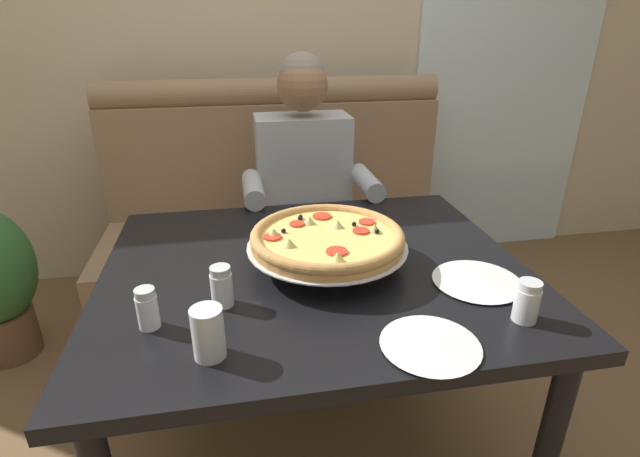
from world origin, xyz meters
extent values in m
plane|color=brown|center=(0.00, 0.00, 0.00)|extent=(16.00, 16.00, 0.00)
cube|color=beige|center=(0.00, 1.54, 1.40)|extent=(6.00, 0.12, 2.80)
cube|color=white|center=(1.39, 1.46, 1.40)|extent=(1.10, 0.02, 2.80)
cube|color=#937556|center=(0.00, 0.84, 0.23)|extent=(1.68, 0.60, 0.46)
cube|color=#937556|center=(0.00, 1.23, 0.69)|extent=(1.68, 0.18, 0.65)
cylinder|color=#937556|center=(0.00, 1.23, 1.06)|extent=(1.68, 0.14, 0.14)
cube|color=black|center=(0.00, 0.00, 0.72)|extent=(1.19, 1.00, 0.04)
cylinder|color=black|center=(-0.53, 0.43, 0.35)|extent=(0.06, 0.06, 0.70)
cylinder|color=black|center=(0.53, 0.43, 0.35)|extent=(0.06, 0.06, 0.70)
cube|color=#2D3342|center=(0.09, 0.59, 0.54)|extent=(0.34, 0.40, 0.15)
cylinder|color=#2D3342|center=(-0.01, 0.34, 0.23)|extent=(0.11, 0.11, 0.46)
cylinder|color=#2D3342|center=(0.19, 0.34, 0.23)|extent=(0.11, 0.11, 0.46)
cube|color=#B2B7C1|center=(0.09, 0.81, 0.74)|extent=(0.40, 0.22, 0.56)
cylinder|color=#B2B7C1|center=(-0.14, 0.59, 0.78)|extent=(0.08, 0.28, 0.08)
cylinder|color=#B2B7C1|center=(0.32, 0.59, 0.78)|extent=(0.08, 0.28, 0.08)
sphere|color=#997051|center=(0.09, 0.79, 1.15)|extent=(0.21, 0.21, 0.21)
sphere|color=gray|center=(0.09, 0.80, 1.18)|extent=(0.19, 0.19, 0.19)
cylinder|color=silver|center=(0.04, -0.12, 0.77)|extent=(0.01, 0.01, 0.06)
cylinder|color=silver|center=(-0.07, 0.06, 0.77)|extent=(0.01, 0.01, 0.06)
cylinder|color=silver|center=(0.14, 0.06, 0.77)|extent=(0.01, 0.01, 0.06)
torus|color=silver|center=(0.04, 0.00, 0.80)|extent=(0.25, 0.25, 0.01)
cylinder|color=silver|center=(0.04, 0.00, 0.81)|extent=(0.45, 0.45, 0.00)
cylinder|color=tan|center=(0.04, 0.00, 0.82)|extent=(0.43, 0.43, 0.02)
torus|color=tan|center=(0.04, 0.00, 0.84)|extent=(0.43, 0.43, 0.03)
cylinder|color=#EFCC6B|center=(0.04, 0.00, 0.83)|extent=(0.37, 0.37, 0.01)
cylinder|color=red|center=(-0.04, 0.09, 0.84)|extent=(0.04, 0.04, 0.01)
cylinder|color=red|center=(0.05, 0.13, 0.84)|extent=(0.06, 0.06, 0.01)
cylinder|color=red|center=(0.04, -0.11, 0.84)|extent=(0.06, 0.06, 0.01)
cylinder|color=red|center=(-0.12, 0.01, 0.84)|extent=(0.05, 0.05, 0.01)
cylinder|color=red|center=(0.17, 0.07, 0.84)|extent=(0.05, 0.05, 0.01)
cylinder|color=red|center=(0.14, 0.01, 0.84)|extent=(0.05, 0.05, 0.01)
sphere|color=black|center=(0.18, -0.01, 0.84)|extent=(0.01, 0.01, 0.01)
sphere|color=black|center=(0.13, 0.05, 0.84)|extent=(0.01, 0.01, 0.01)
sphere|color=black|center=(-0.02, 0.12, 0.84)|extent=(0.01, 0.01, 0.01)
sphere|color=black|center=(-0.02, 0.13, 0.84)|extent=(0.01, 0.01, 0.01)
sphere|color=black|center=(0.07, 0.05, 0.84)|extent=(0.01, 0.01, 0.01)
sphere|color=black|center=(-0.08, 0.04, 0.84)|extent=(0.01, 0.01, 0.01)
cone|color=#CCC675|center=(-0.08, -0.05, 0.85)|extent=(0.04, 0.04, 0.02)
cone|color=#CCC675|center=(0.08, 0.05, 0.85)|extent=(0.04, 0.04, 0.02)
cone|color=#CCC675|center=(0.03, -0.15, 0.85)|extent=(0.04, 0.04, 0.02)
cone|color=#CCC675|center=(0.00, 0.09, 0.85)|extent=(0.04, 0.04, 0.02)
cone|color=#CCC675|center=(0.17, 0.00, 0.85)|extent=(0.04, 0.04, 0.02)
cone|color=#CCC675|center=(-0.11, 0.02, 0.85)|extent=(0.04, 0.04, 0.02)
cylinder|color=white|center=(-0.26, -0.16, 0.79)|extent=(0.05, 0.05, 0.08)
cylinder|color=silver|center=(-0.26, -0.16, 0.76)|extent=(0.05, 0.05, 0.04)
cylinder|color=silver|center=(-0.26, -0.16, 0.84)|extent=(0.05, 0.05, 0.02)
cylinder|color=white|center=(-0.42, -0.22, 0.78)|extent=(0.05, 0.05, 0.08)
cylinder|color=#A82D19|center=(-0.42, -0.22, 0.77)|extent=(0.04, 0.04, 0.06)
cylinder|color=silver|center=(-0.42, -0.22, 0.83)|extent=(0.05, 0.05, 0.02)
cylinder|color=white|center=(0.44, -0.35, 0.78)|extent=(0.06, 0.06, 0.08)
cylinder|color=#4C6633|center=(0.44, -0.35, 0.77)|extent=(0.05, 0.05, 0.05)
cylinder|color=silver|center=(0.44, -0.35, 0.84)|extent=(0.05, 0.05, 0.02)
cylinder|color=white|center=(0.18, -0.41, 0.75)|extent=(0.15, 0.15, 0.01)
cone|color=white|center=(0.18, -0.41, 0.75)|extent=(0.22, 0.22, 0.01)
cylinder|color=white|center=(0.41, -0.17, 0.75)|extent=(0.17, 0.17, 0.01)
cone|color=white|center=(0.41, -0.17, 0.75)|extent=(0.24, 0.24, 0.01)
cylinder|color=silver|center=(-0.28, -0.35, 0.80)|extent=(0.07, 0.07, 0.11)
cylinder|color=#4C2814|center=(-0.28, -0.35, 0.77)|extent=(0.06, 0.06, 0.06)
cylinder|color=brown|center=(-1.26, 0.78, 0.11)|extent=(0.24, 0.24, 0.22)
camera|label=1|loc=(-0.20, -1.19, 1.39)|focal=26.64mm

